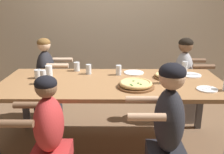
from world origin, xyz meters
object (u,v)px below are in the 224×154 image
cocktail_glass_blue (38,74)px  drinking_glass_g (185,67)px  empty_plate_b (191,75)px  drinking_glass_b (77,67)px  drinking_glass_e (163,77)px  drinking_glass_f (43,78)px  empty_plate_a (134,73)px  drinking_glass_a (119,71)px  empty_plate_c (207,89)px  diner_near_midright (167,137)px  diner_far_left (47,84)px  drinking_glass_h (49,72)px  diner_near_midleft (50,144)px  drinking_glass_d (89,70)px  pizza_board_second (166,76)px  pizza_board_main (136,84)px  diner_far_right (183,83)px

cocktail_glass_blue → drinking_glass_g: bearing=10.1°
empty_plate_b → drinking_glass_b: drinking_glass_b is taller
drinking_glass_e → drinking_glass_f: (-1.25, -0.03, 0.00)m
empty_plate_a → drinking_glass_a: bearing=-158.2°
empty_plate_c → diner_near_midright: bearing=-134.6°
empty_plate_c → drinking_glass_e: drinking_glass_e is taller
diner_far_left → cocktail_glass_blue: bearing=7.4°
empty_plate_a → drinking_glass_h: (-0.99, -0.15, 0.05)m
drinking_glass_a → empty_plate_c: bearing=-30.4°
drinking_glass_a → diner_near_midleft: (-0.59, -0.98, -0.36)m
drinking_glass_d → drinking_glass_g: (1.18, 0.13, 0.00)m
drinking_glass_d → diner_far_left: bearing=144.6°
empty_plate_b → drinking_glass_e: (-0.39, -0.29, 0.06)m
drinking_glass_f → empty_plate_b: bearing=11.0°
empty_plate_c → diner_near_midright: size_ratio=0.17×
drinking_glass_d → drinking_glass_f: size_ratio=0.78×
empty_plate_a → empty_plate_c: size_ratio=1.17×
drinking_glass_g → diner_near_midright: 1.27m
drinking_glass_d → diner_near_midleft: (-0.23, -1.02, -0.36)m
empty_plate_b → empty_plate_a: bearing=171.9°
drinking_glass_f → diner_near_midright: diner_near_midright is taller
drinking_glass_h → diner_far_left: (-0.19, 0.56, -0.33)m
pizza_board_second → empty_plate_b: 0.32m
diner_far_left → drinking_glass_e: bearing=61.4°
empty_plate_b → pizza_board_second: bearing=-162.5°
diner_near_midright → diner_far_left: bearing=43.2°
pizza_board_main → diner_near_midleft: 0.99m
pizza_board_main → diner_far_right: size_ratio=0.32×
empty_plate_c → drinking_glass_e: size_ratio=1.59×
drinking_glass_e → drinking_glass_h: bearing=169.7°
drinking_glass_b → diner_near_midright: (0.91, -1.15, -0.29)m
empty_plate_c → drinking_glass_e: (-0.40, 0.20, 0.06)m
pizza_board_second → drinking_glass_e: drinking_glass_e is taller
drinking_glass_a → drinking_glass_g: bearing=11.5°
cocktail_glass_blue → diner_far_right: size_ratio=0.11×
diner_near_midleft → empty_plate_b: bearing=-56.1°
pizza_board_second → diner_far_right: 0.76m
drinking_glass_b → drinking_glass_f: bearing=-118.4°
drinking_glass_f → drinking_glass_a: bearing=23.2°
drinking_glass_h → diner_near_midright: (1.19, -0.91, -0.31)m
drinking_glass_a → drinking_glass_g: 0.84m
empty_plate_b → pizza_board_main: bearing=-148.4°
empty_plate_c → drinking_glass_g: drinking_glass_g is taller
drinking_glass_d → diner_near_midright: 1.30m
drinking_glass_g → drinking_glass_e: bearing=-127.0°
empty_plate_b → drinking_glass_g: drinking_glass_g is taller
drinking_glass_f → drinking_glass_e: bearing=1.4°
drinking_glass_a → diner_far_left: (-0.99, 0.48, -0.32)m
pizza_board_main → pizza_board_second: 0.49m
diner_near_midright → diner_far_right: 1.56m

